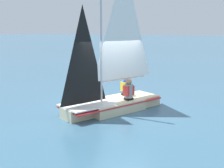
# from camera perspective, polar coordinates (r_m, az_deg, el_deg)

# --- Properties ---
(ground_plane) EXTENTS (260.00, 260.00, 0.00)m
(ground_plane) POSITION_cam_1_polar(r_m,az_deg,el_deg) (10.28, -0.00, -5.34)
(ground_plane) COLOR #38607A
(sailboat_main) EXTENTS (4.02, 2.66, 5.28)m
(sailboat_main) POSITION_cam_1_polar(r_m,az_deg,el_deg) (10.09, 0.11, -0.88)
(sailboat_main) COLOR beige
(sailboat_main) RESTS_ON ground_plane
(sailor_helm) EXTENTS (0.41, 0.39, 1.16)m
(sailor_helm) POSITION_cam_1_polar(r_m,az_deg,el_deg) (10.21, 3.39, -1.87)
(sailor_helm) COLOR black
(sailor_helm) RESTS_ON ground_plane
(sailor_crew) EXTENTS (0.41, 0.39, 1.16)m
(sailor_crew) POSITION_cam_1_polar(r_m,az_deg,el_deg) (10.91, 2.83, -1.02)
(sailor_crew) COLOR black
(sailor_crew) RESTS_ON ground_plane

